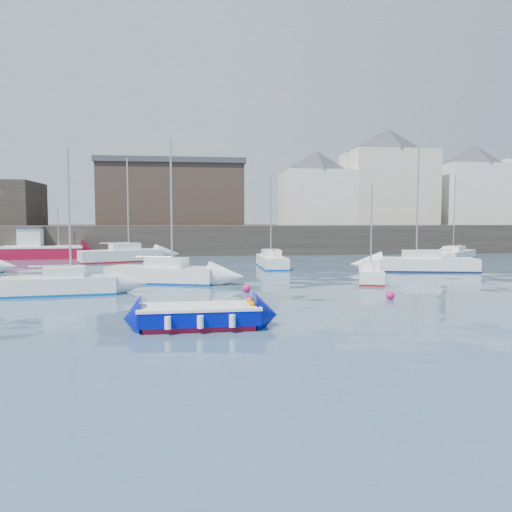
{
  "coord_description": "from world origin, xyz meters",
  "views": [
    {
      "loc": [
        -3.67,
        -16.97,
        3.67
      ],
      "look_at": [
        0.0,
        12.0,
        1.5
      ],
      "focal_mm": 35.0,
      "sensor_mm": 36.0,
      "label": 1
    }
  ],
  "objects": [
    {
      "name": "sailboat_a",
      "position": [
        -10.09,
        8.04,
        0.49
      ],
      "size": [
        5.57,
        2.35,
        7.02
      ],
      "color": "white",
      "rests_on": "ground"
    },
    {
      "name": "sailboat_b",
      "position": [
        -5.42,
        11.9,
        0.53
      ],
      "size": [
        6.59,
        3.83,
        8.07
      ],
      "color": "white",
      "rests_on": "ground"
    },
    {
      "name": "bldg_east_b",
      "position": [
        31.0,
        41.5,
        7.87
      ],
      "size": [
        11.88,
        11.88,
        9.95
      ],
      "color": "white",
      "rests_on": "land_strip"
    },
    {
      "name": "sailboat_c",
      "position": [
        6.66,
        11.0,
        0.43
      ],
      "size": [
        2.66,
        4.52,
        5.67
      ],
      "color": "white",
      "rests_on": "ground"
    },
    {
      "name": "buoy_mid",
      "position": [
        5.31,
        4.75,
        0.0
      ],
      "size": [
        0.39,
        0.39,
        0.39
      ],
      "primitive_type": "sphere",
      "color": "#DC1667",
      "rests_on": "ground"
    },
    {
      "name": "sailboat_f",
      "position": [
        2.24,
        20.16,
        0.49
      ],
      "size": [
        1.75,
        5.38,
        6.98
      ],
      "color": "white",
      "rests_on": "ground"
    },
    {
      "name": "fishing_boat",
      "position": [
        -17.76,
        31.48,
        0.92
      ],
      "size": [
        7.44,
        3.37,
        4.78
      ],
      "color": "maroon",
      "rests_on": "ground"
    },
    {
      "name": "sailboat_d",
      "position": [
        12.52,
        16.1,
        0.53
      ],
      "size": [
        7.15,
        3.59,
        8.73
      ],
      "color": "white",
      "rests_on": "ground"
    },
    {
      "name": "bldg_east_a",
      "position": [
        20.0,
        42.0,
        8.81
      ],
      "size": [
        13.36,
        13.36,
        11.8
      ],
      "color": "beige",
      "rests_on": "land_strip"
    },
    {
      "name": "water",
      "position": [
        0.0,
        0.0,
        0.0
      ],
      "size": [
        220.0,
        220.0,
        0.0
      ],
      "primitive_type": "plane",
      "color": "#2D4760",
      "rests_on": "ground"
    },
    {
      "name": "sailboat_h",
      "position": [
        -9.79,
        26.84,
        0.58
      ],
      "size": [
        7.21,
        4.74,
        8.87
      ],
      "color": "white",
      "rests_on": "ground"
    },
    {
      "name": "sailboat_g",
      "position": [
        20.25,
        26.07,
        0.43
      ],
      "size": [
        5.73,
        5.55,
        7.65
      ],
      "color": "white",
      "rests_on": "ground"
    },
    {
      "name": "buoy_far",
      "position": [
        -2.05,
        17.89,
        0.0
      ],
      "size": [
        0.37,
        0.37,
        0.37
      ],
      "primitive_type": "sphere",
      "color": "#DC1667",
      "rests_on": "ground"
    },
    {
      "name": "bldg_east_d",
      "position": [
        11.0,
        41.5,
        7.36
      ],
      "size": [
        11.14,
        11.14,
        8.95
      ],
      "color": "white",
      "rests_on": "land_strip"
    },
    {
      "name": "warehouse",
      "position": [
        -6.0,
        43.0,
        6.62
      ],
      "size": [
        16.4,
        10.4,
        7.6
      ],
      "color": "#3D2D26",
      "rests_on": "land_strip"
    },
    {
      "name": "quay_wall",
      "position": [
        0.0,
        35.0,
        1.5
      ],
      "size": [
        90.0,
        5.0,
        3.0
      ],
      "primitive_type": "cube",
      "color": "#28231E",
      "rests_on": "ground"
    },
    {
      "name": "blue_dinghy",
      "position": [
        -3.48,
        -0.27,
        0.43
      ],
      "size": [
        4.08,
        2.15,
        0.77
      ],
      "color": "maroon",
      "rests_on": "ground"
    },
    {
      "name": "buoy_near",
      "position": [
        -1.01,
        7.81,
        0.0
      ],
      "size": [
        0.4,
        0.4,
        0.4
      ],
      "primitive_type": "sphere",
      "color": "#DC1667",
      "rests_on": "ground"
    },
    {
      "name": "land_strip",
      "position": [
        0.0,
        53.0,
        1.4
      ],
      "size": [
        90.0,
        32.0,
        2.8
      ],
      "primitive_type": "cube",
      "color": "#28231E",
      "rests_on": "ground"
    }
  ]
}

